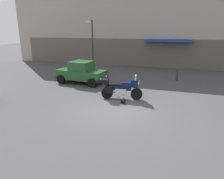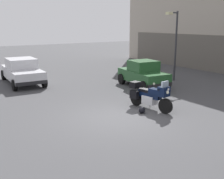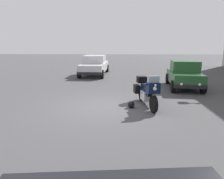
# 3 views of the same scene
# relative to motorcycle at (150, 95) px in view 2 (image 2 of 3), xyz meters

# --- Properties ---
(ground_plane) EXTENTS (80.00, 80.00, 0.00)m
(ground_plane) POSITION_rel_motorcycle_xyz_m (0.16, -1.77, -0.62)
(ground_plane) COLOR #424244
(motorcycle) EXTENTS (2.25, 0.93, 1.36)m
(motorcycle) POSITION_rel_motorcycle_xyz_m (0.00, 0.00, 0.00)
(motorcycle) COLOR black
(motorcycle) RESTS_ON ground
(helmet) EXTENTS (0.28, 0.28, 0.28)m
(helmet) POSITION_rel_motorcycle_xyz_m (0.30, -0.66, -0.48)
(helmet) COLOR black
(helmet) RESTS_ON ground
(car_sedan_far) EXTENTS (4.64, 2.11, 1.56)m
(car_sedan_far) POSITION_rel_motorcycle_xyz_m (-8.45, -3.14, 0.16)
(car_sedan_far) COLOR silver
(car_sedan_far) RESTS_ON ground
(car_compact_side) EXTENTS (3.59, 2.03, 1.56)m
(car_compact_side) POSITION_rel_motorcycle_xyz_m (-3.56, 2.56, 0.15)
(car_compact_side) COLOR #235128
(car_compact_side) RESTS_ON ground
(streetlamp_curbside) EXTENTS (0.28, 0.94, 4.41)m
(streetlamp_curbside) POSITION_rel_motorcycle_xyz_m (-3.89, 5.33, 2.09)
(streetlamp_curbside) COLOR #2D2D33
(streetlamp_curbside) RESTS_ON ground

